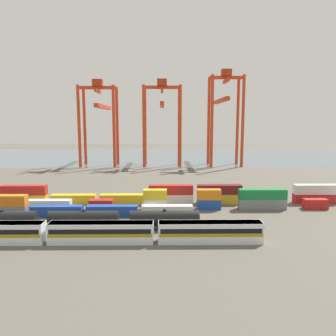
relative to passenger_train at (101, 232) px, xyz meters
name	(u,v)px	position (x,y,z in m)	size (l,w,h in m)	color
ground_plane	(155,183)	(8.24, 60.10, -2.14)	(420.00, 420.00, 0.00)	#5B564C
harbour_water	(159,156)	(8.24, 153.60, -2.14)	(400.00, 110.00, 0.01)	slate
passenger_train	(101,232)	(0.00, 0.00, 0.00)	(59.95, 3.14, 3.90)	silver
freight_tank_row	(84,220)	(-5.11, 7.70, -0.13)	(48.28, 2.83, 4.29)	#232326
shipping_container_0	(2,211)	(-26.92, 17.19, -0.84)	(12.10, 2.44, 2.60)	slate
shipping_container_1	(1,201)	(-26.92, 17.19, 1.76)	(12.10, 2.44, 2.60)	orange
shipping_container_2	(57,211)	(-13.80, 17.19, -0.84)	(12.10, 2.44, 2.60)	#1C4299
shipping_container_3	(112,211)	(-0.67, 17.19, -0.84)	(12.10, 2.44, 2.60)	#1C4299
shipping_container_4	(167,211)	(12.45, 17.19, -0.84)	(12.10, 2.44, 2.60)	silver
shipping_container_5	(47,205)	(-18.21, 23.15, -0.84)	(12.10, 2.44, 2.60)	silver
shipping_container_6	(101,205)	(-4.40, 23.15, -0.84)	(6.04, 2.44, 2.60)	#AD211C
shipping_container_7	(155,204)	(9.40, 23.15, -0.84)	(6.04, 2.44, 2.60)	silver
shipping_container_8	(155,195)	(9.40, 23.15, 1.76)	(6.04, 2.44, 2.60)	gold
shipping_container_9	(209,204)	(23.21, 23.15, -0.84)	(6.04, 2.44, 2.60)	#1C4299
shipping_container_10	(209,194)	(23.21, 23.15, 1.76)	(6.04, 2.44, 2.60)	orange
shipping_container_11	(262,204)	(37.02, 23.15, -0.84)	(12.10, 2.44, 2.60)	slate
shipping_container_12	(263,194)	(37.02, 23.15, 1.76)	(12.10, 2.44, 2.60)	#197538
shipping_container_13	(315,204)	(50.82, 23.15, -0.84)	(6.04, 2.44, 2.60)	#AD211C
shipping_container_15	(25,199)	(-26.43, 29.11, -0.84)	(12.10, 2.44, 2.60)	gold
shipping_container_16	(24,190)	(-26.43, 29.11, 1.76)	(12.10, 2.44, 2.60)	#AD211C
shipping_container_17	(74,199)	(-13.10, 29.11, -0.84)	(12.10, 2.44, 2.60)	gold
shipping_container_18	(122,199)	(0.24, 29.11, -0.84)	(12.10, 2.44, 2.60)	gold
shipping_container_19	(171,199)	(13.58, 29.11, -0.84)	(12.10, 2.44, 2.60)	silver
shipping_container_20	(171,190)	(13.58, 29.11, 1.76)	(12.10, 2.44, 2.60)	#AD211C
shipping_container_21	(219,199)	(26.92, 29.11, -0.84)	(12.10, 2.44, 2.60)	gold
shipping_container_22	(219,189)	(26.92, 29.11, 1.76)	(12.10, 2.44, 2.60)	maroon
shipping_container_23	(267,199)	(40.25, 29.11, -0.84)	(6.04, 2.44, 2.60)	slate
shipping_container_24	(315,198)	(53.59, 29.11, -0.84)	(12.10, 2.44, 2.60)	#AD211C
shipping_container_25	(316,189)	(53.59, 29.11, 1.76)	(12.10, 2.44, 2.60)	silver
gantry_crane_west	(100,114)	(-20.99, 111.20, 24.07)	(18.52, 41.14, 42.87)	red
gantry_crane_central	(162,114)	(10.85, 110.00, 24.14)	(19.33, 33.18, 43.09)	red
gantry_crane_east	(224,109)	(42.69, 110.82, 26.68)	(16.73, 40.22, 47.83)	red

